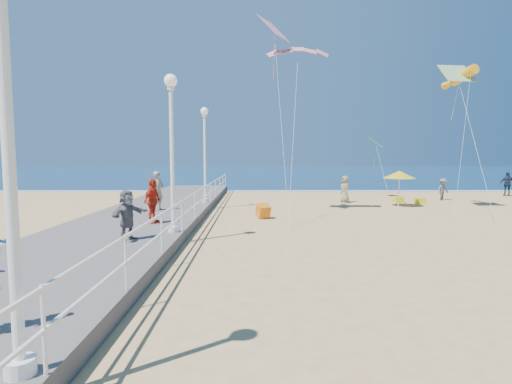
{
  "coord_description": "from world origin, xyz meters",
  "views": [
    {
      "loc": [
        -2.57,
        -13.54,
        2.99
      ],
      "look_at": [
        -2.5,
        2.0,
        1.6
      ],
      "focal_mm": 28.0,
      "sensor_mm": 36.0,
      "label": 1
    }
  ],
  "objects_px": {
    "beach_walker_c": "(345,189)",
    "beach_umbrella": "(399,175)",
    "beach_walker_a": "(443,189)",
    "beach_chair_left": "(398,200)",
    "spectator_6": "(158,191)",
    "beach_walker_b": "(508,184)",
    "spectator_3": "(152,201)",
    "lamp_post_far": "(205,144)",
    "beach_chair_right": "(420,201)",
    "lamp_post_mid": "(172,136)",
    "lamp_post_near": "(5,96)",
    "box_kite": "(263,212)",
    "spectator_5": "(127,215)"
  },
  "relations": [
    {
      "from": "beach_umbrella",
      "to": "lamp_post_mid",
      "type": "bearing_deg",
      "value": -138.47
    },
    {
      "from": "spectator_6",
      "to": "beach_walker_b",
      "type": "distance_m",
      "value": 26.13
    },
    {
      "from": "lamp_post_far",
      "to": "box_kite",
      "type": "relative_size",
      "value": 8.87
    },
    {
      "from": "lamp_post_near",
      "to": "beach_chair_left",
      "type": "relative_size",
      "value": 9.67
    },
    {
      "from": "lamp_post_near",
      "to": "box_kite",
      "type": "distance_m",
      "value": 15.22
    },
    {
      "from": "beach_umbrella",
      "to": "beach_chair_right",
      "type": "xyz_separation_m",
      "value": [
        1.74,
        1.13,
        -1.71
      ]
    },
    {
      "from": "box_kite",
      "to": "beach_umbrella",
      "type": "height_order",
      "value": "beach_umbrella"
    },
    {
      "from": "lamp_post_near",
      "to": "box_kite",
      "type": "xyz_separation_m",
      "value": [
        3.21,
        14.49,
        -3.36
      ]
    },
    {
      "from": "spectator_3",
      "to": "beach_walker_b",
      "type": "xyz_separation_m",
      "value": [
        23.09,
        14.58,
        -0.35
      ]
    },
    {
      "from": "lamp_post_mid",
      "to": "beach_walker_b",
      "type": "bearing_deg",
      "value": 36.8
    },
    {
      "from": "beach_walker_a",
      "to": "beach_umbrella",
      "type": "relative_size",
      "value": 0.7
    },
    {
      "from": "spectator_3",
      "to": "spectator_6",
      "type": "height_order",
      "value": "spectator_6"
    },
    {
      "from": "beach_umbrella",
      "to": "beach_chair_right",
      "type": "bearing_deg",
      "value": 32.96
    },
    {
      "from": "lamp_post_mid",
      "to": "spectator_5",
      "type": "relative_size",
      "value": 3.4
    },
    {
      "from": "lamp_post_mid",
      "to": "spectator_6",
      "type": "distance_m",
      "value": 6.33
    },
    {
      "from": "lamp_post_far",
      "to": "beach_walker_b",
      "type": "bearing_deg",
      "value": 18.66
    },
    {
      "from": "beach_walker_a",
      "to": "spectator_6",
      "type": "bearing_deg",
      "value": 174.63
    },
    {
      "from": "beach_chair_left",
      "to": "spectator_3",
      "type": "bearing_deg",
      "value": -142.54
    },
    {
      "from": "lamp_post_far",
      "to": "beach_walker_c",
      "type": "relative_size",
      "value": 3.06
    },
    {
      "from": "spectator_3",
      "to": "beach_chair_left",
      "type": "bearing_deg",
      "value": -35.53
    },
    {
      "from": "lamp_post_mid",
      "to": "beach_chair_right",
      "type": "height_order",
      "value": "lamp_post_mid"
    },
    {
      "from": "lamp_post_far",
      "to": "beach_walker_a",
      "type": "height_order",
      "value": "lamp_post_far"
    },
    {
      "from": "lamp_post_near",
      "to": "lamp_post_far",
      "type": "distance_m",
      "value": 18.0
    },
    {
      "from": "lamp_post_far",
      "to": "beach_chair_right",
      "type": "relative_size",
      "value": 9.67
    },
    {
      "from": "lamp_post_near",
      "to": "spectator_3",
      "type": "height_order",
      "value": "lamp_post_near"
    },
    {
      "from": "beach_walker_c",
      "to": "beach_umbrella",
      "type": "xyz_separation_m",
      "value": [
        2.76,
        -2.03,
        1.04
      ]
    },
    {
      "from": "spectator_3",
      "to": "spectator_6",
      "type": "xyz_separation_m",
      "value": [
        -0.69,
        3.76,
        0.07
      ]
    },
    {
      "from": "beach_walker_c",
      "to": "beach_chair_right",
      "type": "bearing_deg",
      "value": 66.66
    },
    {
      "from": "spectator_5",
      "to": "beach_walker_b",
      "type": "bearing_deg",
      "value": -26.21
    },
    {
      "from": "lamp_post_far",
      "to": "beach_umbrella",
      "type": "relative_size",
      "value": 2.49
    },
    {
      "from": "lamp_post_far",
      "to": "beach_walker_c",
      "type": "bearing_deg",
      "value": 19.94
    },
    {
      "from": "beach_walker_c",
      "to": "lamp_post_near",
      "type": "bearing_deg",
      "value": -34.32
    },
    {
      "from": "lamp_post_far",
      "to": "beach_chair_right",
      "type": "height_order",
      "value": "lamp_post_far"
    },
    {
      "from": "beach_walker_a",
      "to": "beach_walker_c",
      "type": "height_order",
      "value": "beach_walker_c"
    },
    {
      "from": "lamp_post_far",
      "to": "spectator_5",
      "type": "xyz_separation_m",
      "value": [
        -1.16,
        -10.29,
        -2.48
      ]
    },
    {
      "from": "beach_chair_right",
      "to": "spectator_3",
      "type": "bearing_deg",
      "value": -146.68
    },
    {
      "from": "box_kite",
      "to": "spectator_6",
      "type": "bearing_deg",
      "value": 156.92
    },
    {
      "from": "spectator_3",
      "to": "beach_umbrella",
      "type": "bearing_deg",
      "value": -39.62
    },
    {
      "from": "beach_walker_a",
      "to": "beach_chair_left",
      "type": "bearing_deg",
      "value": 172.73
    },
    {
      "from": "lamp_post_near",
      "to": "beach_chair_left",
      "type": "height_order",
      "value": "lamp_post_near"
    },
    {
      "from": "lamp_post_near",
      "to": "beach_chair_right",
      "type": "bearing_deg",
      "value": 56.97
    },
    {
      "from": "beach_walker_a",
      "to": "beach_walker_c",
      "type": "relative_size",
      "value": 0.86
    },
    {
      "from": "box_kite",
      "to": "beach_chair_right",
      "type": "height_order",
      "value": "box_kite"
    },
    {
      "from": "beach_walker_a",
      "to": "beach_chair_right",
      "type": "distance_m",
      "value": 3.35
    },
    {
      "from": "spectator_5",
      "to": "lamp_post_mid",
      "type": "bearing_deg",
      "value": -15.48
    },
    {
      "from": "spectator_3",
      "to": "beach_walker_b",
      "type": "distance_m",
      "value": 27.31
    },
    {
      "from": "spectator_6",
      "to": "beach_walker_c",
      "type": "xyz_separation_m",
      "value": [
        10.52,
        6.55,
        -0.47
      ]
    },
    {
      "from": "spectator_3",
      "to": "beach_chair_left",
      "type": "relative_size",
      "value": 3.16
    },
    {
      "from": "beach_walker_a",
      "to": "box_kite",
      "type": "distance_m",
      "value": 14.75
    },
    {
      "from": "spectator_3",
      "to": "lamp_post_mid",
      "type": "bearing_deg",
      "value": -130.31
    }
  ]
}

